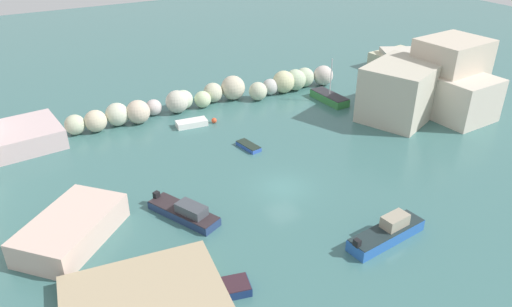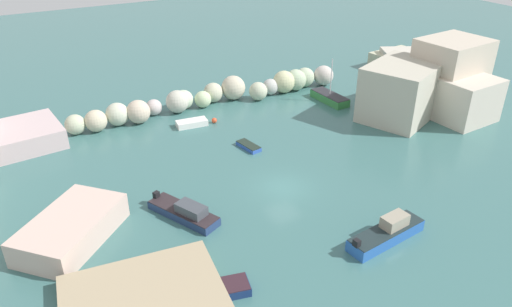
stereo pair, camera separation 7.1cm
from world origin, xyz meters
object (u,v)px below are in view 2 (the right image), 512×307
(channel_buoy, at_px, (214,120))
(moored_boat_0, at_px, (387,233))
(moored_boat_2, at_px, (192,123))
(moored_boat_5, at_px, (330,98))
(stone_dock, at_px, (143,298))
(moored_boat_1, at_px, (185,212))
(moored_boat_3, at_px, (249,146))
(moored_boat_4, at_px, (214,291))

(channel_buoy, distance_m, moored_boat_0, 23.33)
(moored_boat_2, bearing_deg, moored_boat_5, 0.59)
(stone_dock, xyz_separation_m, moored_boat_1, (5.26, 6.75, 0.04))
(moored_boat_0, distance_m, moored_boat_3, 16.65)
(moored_boat_0, bearing_deg, moored_boat_3, 90.26)
(moored_boat_1, height_order, moored_boat_5, moored_boat_5)
(stone_dock, relative_size, moored_boat_4, 2.00)
(moored_boat_2, xyz_separation_m, moored_boat_4, (-7.93, -22.65, 0.00))
(channel_buoy, bearing_deg, moored_boat_2, 168.92)
(moored_boat_1, xyz_separation_m, moored_boat_4, (-1.42, -8.11, -0.18))
(moored_boat_0, xyz_separation_m, moored_boat_2, (-4.61, 23.67, -0.29))
(moored_boat_2, distance_m, moored_boat_5, 16.35)
(moored_boat_5, bearing_deg, channel_buoy, 83.08)
(moored_boat_2, xyz_separation_m, moored_boat_5, (16.28, -1.53, 0.16))
(moored_boat_2, bearing_deg, moored_boat_4, -103.37)
(stone_dock, xyz_separation_m, moored_boat_3, (14.53, 14.15, -0.24))
(moored_boat_1, bearing_deg, channel_buoy, 122.98)
(channel_buoy, xyz_separation_m, moored_boat_5, (13.97, -1.07, 0.19))
(moored_boat_3, relative_size, moored_boat_5, 0.54)
(stone_dock, bearing_deg, moored_boat_2, 61.05)
(channel_buoy, bearing_deg, stone_dock, -124.06)
(moored_boat_3, xyz_separation_m, moored_boat_5, (13.53, 5.61, 0.26))
(stone_dock, distance_m, channel_buoy, 25.15)
(moored_boat_4, bearing_deg, moored_boat_1, -86.71)
(moored_boat_1, height_order, moored_boat_4, moored_boat_1)
(stone_dock, relative_size, moored_boat_3, 3.29)
(stone_dock, xyz_separation_m, moored_boat_2, (11.78, 21.29, -0.14))
(channel_buoy, xyz_separation_m, moored_boat_1, (-8.82, -14.09, 0.21))
(moored_boat_4, bearing_deg, stone_dock, -6.27)
(moored_boat_1, distance_m, moored_boat_5, 26.25)
(moored_boat_1, distance_m, moored_boat_2, 15.94)
(channel_buoy, relative_size, moored_boat_0, 0.09)
(moored_boat_4, bearing_deg, moored_boat_3, -111.32)
(moored_boat_5, bearing_deg, moored_boat_1, 117.21)
(stone_dock, height_order, moored_boat_5, moored_boat_5)
(moored_boat_3, bearing_deg, moored_boat_5, 102.57)
(stone_dock, height_order, channel_buoy, stone_dock)
(channel_buoy, bearing_deg, moored_boat_1, -122.06)
(channel_buoy, relative_size, moored_boat_5, 0.11)
(channel_buoy, bearing_deg, moored_boat_5, -4.39)
(moored_boat_0, relative_size, moored_boat_3, 2.26)
(moored_boat_0, distance_m, moored_boat_1, 14.39)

